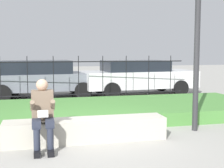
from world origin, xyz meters
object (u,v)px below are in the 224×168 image
at_px(stone_bench, 86,131).
at_px(car_parked_right, 138,76).
at_px(car_parked_center, 40,78).
at_px(person_seated_reader, 43,112).
at_px(street_lamp, 198,10).

distance_m(stone_bench, car_parked_right, 6.67).
relative_size(car_parked_right, car_parked_center, 1.01).
relative_size(stone_bench, person_seated_reader, 2.49).
relative_size(car_parked_right, street_lamp, 1.07).
bearing_deg(street_lamp, stone_bench, -173.75).
xyz_separation_m(car_parked_right, car_parked_center, (-3.78, 0.09, 0.00)).
relative_size(stone_bench, street_lamp, 0.72).
relative_size(stone_bench, car_parked_center, 0.68).
distance_m(person_seated_reader, car_parked_center, 6.33).
relative_size(stone_bench, car_parked_right, 0.67).
bearing_deg(car_parked_center, person_seated_reader, -93.82).
bearing_deg(car_parked_right, person_seated_reader, -125.32).
relative_size(car_parked_center, street_lamp, 1.07).
distance_m(person_seated_reader, street_lamp, 3.82).
height_order(person_seated_reader, car_parked_center, car_parked_center).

